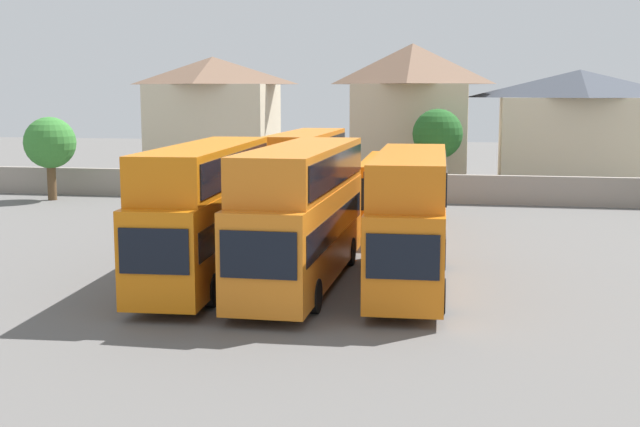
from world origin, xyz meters
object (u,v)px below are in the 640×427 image
at_px(bus_3, 410,212).
at_px(bus_4, 307,173).
at_px(house_terrace_left, 214,118).
at_px(bus_5, 390,188).
at_px(tree_behind_wall, 438,135).
at_px(bus_1, 206,205).
at_px(tree_left_of_lot, 50,143).
at_px(bus_2, 303,207).
at_px(house_terrace_centre, 412,114).
at_px(house_terrace_right, 578,129).

relative_size(bus_3, bus_4, 1.05).
bearing_deg(house_terrace_left, bus_5, -52.09).
height_order(bus_3, house_terrace_left, house_terrace_left).
bearing_deg(tree_behind_wall, bus_1, -106.01).
bearing_deg(tree_left_of_lot, bus_2, -44.24).
distance_m(bus_4, bus_5, 4.36).
relative_size(bus_4, house_terrace_left, 1.09).
xyz_separation_m(bus_1, house_terrace_centre, (5.15, 31.79, 2.48)).
bearing_deg(bus_2, tree_left_of_lot, -133.94).
distance_m(bus_4, house_terrace_left, 23.34).
bearing_deg(bus_1, bus_2, 85.16).
bearing_deg(bus_3, bus_1, -89.73).
relative_size(bus_2, bus_5, 1.15).
bearing_deg(house_terrace_left, tree_behind_wall, -23.48).
distance_m(bus_1, tree_left_of_lot, 26.21).
xyz_separation_m(bus_1, tree_behind_wall, (7.30, 25.46, 1.32)).
xyz_separation_m(bus_1, bus_3, (7.41, 0.30, -0.11)).
xyz_separation_m(bus_2, house_terrace_right, (13.23, 32.02, 1.49)).
xyz_separation_m(bus_4, tree_left_of_lot, (-18.11, 7.09, 0.91)).
bearing_deg(tree_behind_wall, bus_3, -89.77).
relative_size(bus_1, bus_4, 1.15).
height_order(bus_1, house_terrace_left, house_terrace_left).
height_order(bus_5, tree_behind_wall, tree_behind_wall).
bearing_deg(house_terrace_right, bus_3, -106.59).
height_order(house_terrace_left, house_terrace_centre, house_terrace_centre).
xyz_separation_m(bus_4, tree_behind_wall, (6.16, 12.59, 1.38)).
bearing_deg(house_terrace_centre, tree_behind_wall, -71.21).
bearing_deg(house_terrace_right, house_terrace_centre, -179.22).
bearing_deg(house_terrace_centre, bus_3, -85.90).
bearing_deg(bus_1, bus_4, 171.26).
bearing_deg(house_terrace_right, bus_5, -120.85).
bearing_deg(tree_left_of_lot, bus_5, -17.49).
bearing_deg(bus_4, tree_left_of_lot, -111.44).
height_order(bus_3, bus_4, bus_4).
distance_m(bus_2, bus_5, 13.12).
distance_m(house_terrace_left, tree_behind_wall, 19.19).
bearing_deg(bus_4, house_terrace_left, -150.60).
bearing_deg(bus_4, bus_3, 26.42).
distance_m(bus_4, house_terrace_centre, 19.51).
xyz_separation_m(bus_1, house_terrace_left, (-10.28, 33.10, 2.08)).
distance_m(house_terrace_left, house_terrace_right, 27.14).
xyz_separation_m(bus_5, house_terrace_centre, (-0.30, 18.90, 3.25)).
xyz_separation_m(bus_5, house_terrace_left, (-15.73, 20.20, 2.85)).
relative_size(bus_1, house_terrace_left, 1.26).
distance_m(bus_4, tree_left_of_lot, 19.47).
height_order(bus_3, bus_5, bus_3).
xyz_separation_m(bus_3, house_terrace_right, (9.43, 31.65, 1.61)).
bearing_deg(house_terrace_right, house_terrace_left, 177.57).
height_order(bus_4, house_terrace_centre, house_terrace_centre).
distance_m(bus_3, tree_left_of_lot, 31.33).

